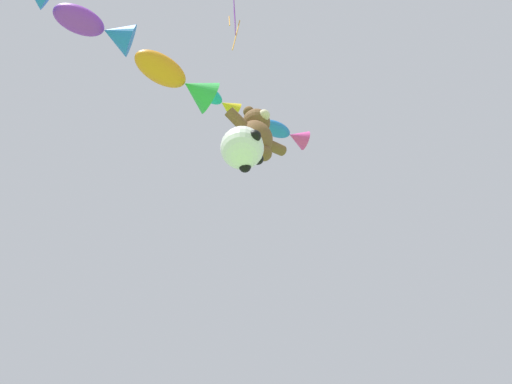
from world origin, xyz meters
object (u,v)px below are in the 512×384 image
at_px(fish_kite_cobalt, 286,133).
at_px(diamond_kite, 234,17).
at_px(fish_kite_violet, 98,28).
at_px(fish_kite_tangerine, 179,80).
at_px(fish_kite_teal, 219,101).
at_px(soccer_ball_kite, 243,148).
at_px(teddy_bear_kite, 257,132).

relative_size(fish_kite_cobalt, diamond_kite, 0.55).
bearing_deg(fish_kite_violet, diamond_kite, -36.04).
height_order(fish_kite_violet, diamond_kite, diamond_kite).
height_order(fish_kite_cobalt, fish_kite_tangerine, fish_kite_cobalt).
xyz_separation_m(fish_kite_teal, fish_kite_tangerine, (-1.49, -0.21, -1.00)).
xyz_separation_m(soccer_ball_kite, fish_kite_tangerine, (-1.75, 0.82, 2.98)).
bearing_deg(soccer_ball_kite, fish_kite_teal, 104.08).
relative_size(fish_kite_cobalt, fish_kite_tangerine, 0.70).
relative_size(teddy_bear_kite, soccer_ball_kite, 1.78).
xyz_separation_m(soccer_ball_kite, diamond_kite, (-1.20, -0.87, 5.81)).
relative_size(teddy_bear_kite, diamond_kite, 0.65).
height_order(fish_kite_cobalt, fish_kite_teal, fish_kite_teal).
distance_m(soccer_ball_kite, fish_kite_teal, 4.12).
relative_size(fish_kite_cobalt, fish_kite_teal, 1.10).
distance_m(fish_kite_cobalt, diamond_kite, 4.09).
distance_m(fish_kite_teal, diamond_kite, 2.80).
xyz_separation_m(teddy_bear_kite, diamond_kite, (-1.76, -1.01, 4.18)).
height_order(fish_kite_teal, diamond_kite, diamond_kite).
bearing_deg(fish_kite_violet, teddy_bear_kite, -14.46).
distance_m(fish_kite_tangerine, diamond_kite, 3.34).
bearing_deg(fish_kite_tangerine, fish_kite_teal, 7.88).
relative_size(teddy_bear_kite, fish_kite_violet, 0.87).
relative_size(fish_kite_tangerine, fish_kite_violet, 1.04).
bearing_deg(teddy_bear_kite, fish_kite_teal, 132.48).
distance_m(teddy_bear_kite, diamond_kite, 4.65).
bearing_deg(fish_kite_teal, teddy_bear_kite, -47.52).
relative_size(teddy_bear_kite, fish_kite_tangerine, 0.84).
relative_size(soccer_ball_kite, fish_kite_cobalt, 0.67).
bearing_deg(fish_kite_tangerine, soccer_ball_kite, -25.10).
xyz_separation_m(teddy_bear_kite, fish_kite_teal, (-0.82, 0.89, 2.36)).
height_order(soccer_ball_kite, fish_kite_cobalt, fish_kite_cobalt).
xyz_separation_m(fish_kite_teal, fish_kite_violet, (-4.06, 0.36, -0.08)).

